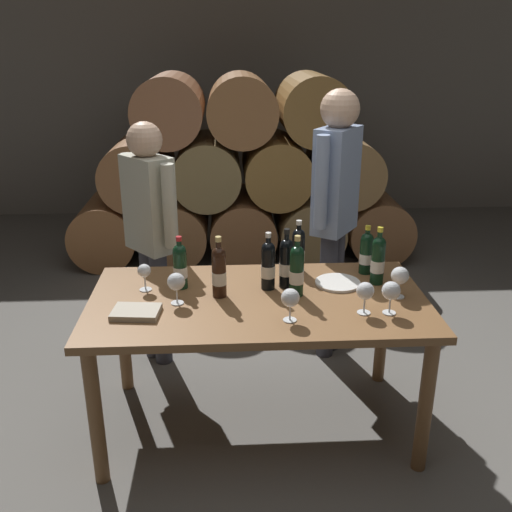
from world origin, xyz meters
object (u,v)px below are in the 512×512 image
(wine_bottle_2, at_px, (268,265))
(taster_seated_left, at_px, (150,225))
(wine_bottle_1, at_px, (298,250))
(wine_glass_2, at_px, (290,299))
(wine_glass_1, at_px, (144,272))
(dining_table, at_px, (258,314))
(wine_glass_4, at_px, (176,282))
(wine_bottle_6, at_px, (378,260))
(tasting_notebook, at_px, (136,312))
(wine_bottle_5, at_px, (180,266))
(serving_plate, at_px, (338,283))
(wine_glass_3, at_px, (391,291))
(wine_glass_5, at_px, (400,276))
(wine_bottle_0, at_px, (286,262))
(wine_bottle_3, at_px, (366,253))
(wine_bottle_4, at_px, (219,271))
(wine_glass_0, at_px, (365,292))
(wine_bottle_7, at_px, (297,270))
(sommelier_presenting, at_px, (335,202))

(wine_bottle_2, distance_m, taster_seated_left, 0.90)
(wine_bottle_1, bearing_deg, wine_glass_2, -100.51)
(wine_bottle_2, distance_m, wine_glass_1, 0.64)
(dining_table, xyz_separation_m, wine_glass_4, (-0.40, -0.04, 0.20))
(wine_bottle_6, xyz_separation_m, tasting_notebook, (-1.23, -0.31, -0.12))
(wine_bottle_5, xyz_separation_m, serving_plate, (0.83, -0.00, -0.12))
(wine_bottle_5, relative_size, wine_glass_4, 1.76)
(wine_glass_3, xyz_separation_m, wine_glass_5, (0.09, 0.17, 0.00))
(tasting_notebook, bearing_deg, wine_bottle_1, 36.41)
(serving_plate, distance_m, taster_seated_left, 1.20)
(wine_bottle_0, xyz_separation_m, tasting_notebook, (-0.74, -0.29, -0.12))
(wine_bottle_3, height_order, serving_plate, wine_bottle_3)
(wine_bottle_4, bearing_deg, serving_plate, 10.45)
(wine_bottle_1, xyz_separation_m, wine_glass_0, (0.25, -0.53, -0.02))
(wine_bottle_1, height_order, wine_bottle_7, wine_bottle_7)
(wine_glass_0, relative_size, wine_glass_4, 0.98)
(wine_glass_2, distance_m, wine_glass_5, 0.62)
(dining_table, bearing_deg, wine_glass_0, -21.51)
(wine_bottle_0, distance_m, taster_seated_left, 0.96)
(wine_bottle_1, relative_size, wine_glass_5, 1.84)
(dining_table, relative_size, wine_bottle_6, 5.41)
(wine_glass_3, relative_size, wine_glass_5, 1.00)
(wine_bottle_3, relative_size, wine_glass_3, 1.69)
(wine_bottle_6, relative_size, serving_plate, 1.31)
(wine_bottle_2, height_order, wine_bottle_4, wine_bottle_4)
(wine_glass_0, bearing_deg, wine_bottle_2, 144.43)
(wine_bottle_0, distance_m, wine_glass_4, 0.58)
(wine_glass_2, height_order, wine_glass_3, wine_glass_3)
(wine_glass_1, xyz_separation_m, wine_glass_3, (1.19, -0.33, 0.01))
(wine_bottle_6, height_order, wine_glass_1, wine_bottle_6)
(dining_table, height_order, serving_plate, serving_plate)
(wine_bottle_1, xyz_separation_m, wine_bottle_3, (0.37, -0.04, -0.01))
(wine_glass_0, relative_size, serving_plate, 0.66)
(wine_bottle_0, distance_m, wine_bottle_7, 0.12)
(wine_bottle_3, xyz_separation_m, wine_glass_1, (-1.19, -0.17, -0.02))
(wine_bottle_0, relative_size, wine_bottle_7, 1.00)
(wine_bottle_3, xyz_separation_m, wine_bottle_5, (-1.01, -0.14, 0.00))
(wine_bottle_6, bearing_deg, wine_bottle_3, 100.62)
(wine_glass_4, bearing_deg, wine_bottle_7, 6.48)
(serving_plate, bearing_deg, dining_table, -160.81)
(wine_bottle_0, bearing_deg, wine_glass_4, -162.51)
(wine_bottle_4, xyz_separation_m, wine_bottle_7, (0.39, -0.01, -0.00))
(wine_bottle_1, height_order, serving_plate, wine_bottle_1)
(wine_bottle_0, xyz_separation_m, wine_bottle_7, (0.04, -0.11, 0.00))
(wine_bottle_7, bearing_deg, wine_bottle_5, 168.17)
(wine_bottle_3, height_order, sommelier_presenting, sommelier_presenting)
(wine_bottle_4, height_order, wine_glass_2, wine_bottle_4)
(sommelier_presenting, bearing_deg, serving_plate, -97.96)
(dining_table, relative_size, wine_bottle_5, 6.00)
(wine_glass_3, bearing_deg, wine_glass_1, 164.49)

